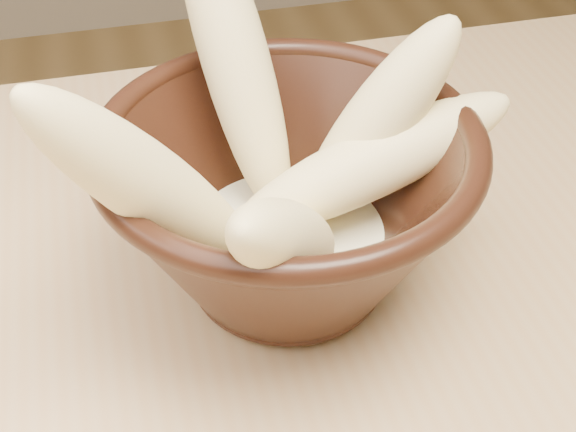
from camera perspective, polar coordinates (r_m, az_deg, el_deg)
The scene contains 7 objects.
bowl at distance 0.45m, azimuth 0.00°, elevation 0.97°, with size 0.21×0.21×0.12m.
milk_puddle at distance 0.47m, azimuth 0.00°, elevation -1.74°, with size 0.12×0.12×0.02m, color #ECE7BE.
banana_upright at distance 0.46m, azimuth -3.80°, elevation 11.21°, with size 0.04×0.04×0.20m, color #F6E291.
banana_left at distance 0.39m, azimuth -9.61°, elevation 1.95°, with size 0.04×0.04×0.18m, color #F6E291.
banana_right at distance 0.45m, azimuth 6.29°, elevation 6.46°, with size 0.04×0.04×0.14m, color #F6E291.
banana_across at distance 0.45m, azimuth 6.11°, elevation 3.80°, with size 0.04×0.04×0.17m, color #F6E291.
banana_front at distance 0.39m, azimuth -0.15°, elevation -1.76°, with size 0.04×0.04×0.14m, color #F6E291.
Camera 1 is at (-0.14, -0.23, 1.10)m, focal length 50.00 mm.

